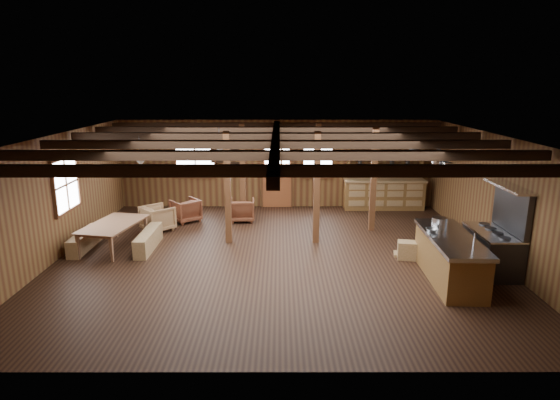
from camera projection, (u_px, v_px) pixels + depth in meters
name	position (u px, v px, depth m)	size (l,w,h in m)	color
room	(276.00, 198.00, 10.57)	(10.04, 9.04, 2.84)	black
ceiling_joists	(276.00, 140.00, 10.42)	(9.80, 8.82, 0.18)	black
timber_posts	(296.00, 179.00, 12.58)	(3.95, 2.35, 2.80)	#4E2F16
back_door	(277.00, 180.00, 15.01)	(1.02, 0.08, 2.15)	brown
window_back_left	(195.00, 158.00, 14.84)	(1.32, 0.06, 1.32)	white
window_back_right	(318.00, 158.00, 14.84)	(1.02, 0.06, 1.32)	white
window_left	(66.00, 185.00, 11.00)	(0.14, 1.24, 1.32)	white
notice_boards	(230.00, 157.00, 14.82)	(1.08, 0.03, 0.90)	silver
back_counter	(384.00, 190.00, 14.84)	(2.55, 0.60, 2.45)	brown
pendant_lamps	(183.00, 154.00, 11.32)	(1.86, 2.36, 0.66)	#323235
pot_rack	(426.00, 156.00, 10.79)	(0.40, 3.00, 0.42)	#323235
kitchen_island	(450.00, 258.00, 9.50)	(0.97, 2.53, 1.20)	brown
step_stool	(407.00, 250.00, 10.69)	(0.47, 0.33, 0.42)	olive
commercial_range	(495.00, 244.00, 9.90)	(0.79, 1.53, 1.89)	#323235
dining_table	(115.00, 236.00, 11.32)	(1.82, 1.01, 0.64)	brown
bench_wall	(85.00, 240.00, 11.35)	(0.29, 1.53, 0.42)	olive
bench_aisle	(148.00, 240.00, 11.35)	(0.30, 1.60, 0.44)	olive
armchair_a	(186.00, 210.00, 13.56)	(0.71, 0.73, 0.66)	brown
armchair_b	(242.00, 210.00, 13.61)	(0.70, 0.72, 0.65)	#5D2F1C
armchair_c	(158.00, 218.00, 12.71)	(0.74, 0.77, 0.70)	#956B43
counter_pot	(440.00, 222.00, 10.00)	(0.33, 0.33, 0.20)	silver
bowl	(432.00, 230.00, 9.69)	(0.24, 0.24, 0.06)	silver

